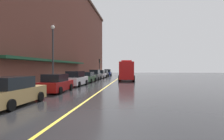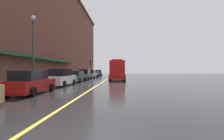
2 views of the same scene
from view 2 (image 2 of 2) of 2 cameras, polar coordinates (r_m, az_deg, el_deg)
ground_plane at (r=28.27m, az=-2.28°, el=-3.55°), size 112.00×112.00×0.00m
sidewalk_left at (r=29.51m, az=-14.37°, el=-3.26°), size 2.40×70.00×0.15m
lane_center_stripe at (r=28.27m, az=-2.28°, el=-3.54°), size 0.16×70.00×0.01m
brick_building_left at (r=32.87m, az=-28.92°, el=13.26°), size 15.00×64.00×18.57m
parked_car_1 at (r=13.36m, az=-26.54°, el=-4.03°), size 2.08×4.53×1.68m
parked_car_2 at (r=19.01m, az=-17.26°, el=-2.66°), size 2.14×4.84×1.84m
parked_car_3 at (r=24.48m, az=-12.34°, el=-2.31°), size 2.04×4.44×1.61m
parked_car_4 at (r=30.26m, az=-9.42°, el=-1.66°), size 2.05×4.45×1.90m
parked_car_5 at (r=35.99m, az=-7.38°, el=-1.49°), size 2.22×4.87×1.76m
parked_car_6 at (r=41.66m, az=-6.07°, el=-1.40°), size 2.09×4.21×1.60m
parked_car_7 at (r=47.40m, az=-4.80°, el=-1.12°), size 2.14×4.19×1.84m
fire_truck at (r=29.78m, az=1.78°, el=-0.16°), size 2.97×9.31×3.50m
parking_meter_0 at (r=39.86m, az=-8.45°, el=-1.02°), size 0.14×0.18×1.33m
parking_meter_1 at (r=15.60m, az=-27.85°, el=-2.46°), size 0.14×0.18×1.33m
parking_meter_2 at (r=41.41m, az=-8.01°, el=-0.98°), size 0.14×0.18×1.33m
parking_meter_3 at (r=40.40m, az=-8.29°, el=-1.00°), size 0.14×0.18×1.33m
parking_meter_4 at (r=34.82m, az=-10.16°, el=-1.15°), size 0.14×0.18×1.33m
street_lamp_left at (r=17.98m, az=-25.87°, el=8.53°), size 0.44×0.44×6.94m
traffic_light_near at (r=42.80m, az=-7.56°, el=1.85°), size 0.38×0.36×4.30m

